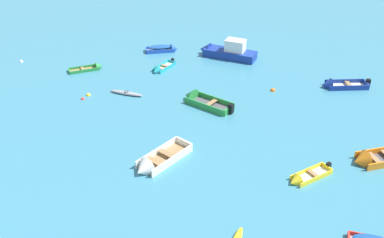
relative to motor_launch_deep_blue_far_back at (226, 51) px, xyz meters
The scene contains 14 objects.
motor_launch_deep_blue_far_back is the anchor object (origin of this frame).
rowboat_turquoise_midfield_left 7.37m from the motor_launch_deep_blue_far_back, 163.64° to the right, with size 2.75×2.84×0.87m.
rowboat_green_outer_right 13.31m from the motor_launch_deep_blue_far_back, behind, with size 3.34×1.52×0.92m.
rowboat_orange_foreground_center 20.04m from the motor_launch_deep_blue_far_back, 76.11° to the right, with size 4.42×1.83×1.41m.
kayak_grey_near_left 12.33m from the motor_launch_deep_blue_far_back, 148.68° to the right, with size 2.88×1.98×0.29m.
rowboat_blue_back_row_right 6.49m from the motor_launch_deep_blue_far_back, 154.60° to the left, with size 3.35×1.24×1.08m.
rowboat_white_distant_center 19.63m from the motor_launch_deep_blue_far_back, 118.92° to the right, with size 4.46×3.98×1.40m.
rowboat_deep_blue_back_row_center 11.59m from the motor_launch_deep_blue_far_back, 47.97° to the right, with size 4.37×1.85×1.23m.
rowboat_yellow_center 20.38m from the motor_launch_deep_blue_far_back, 91.19° to the right, with size 3.38×1.98×0.90m.
rowboat_green_cluster_outer 10.17m from the motor_launch_deep_blue_far_back, 117.46° to the right, with size 4.06×4.25×1.44m.
mooring_buoy_between_boats_left 14.98m from the motor_launch_deep_blue_far_back, 156.61° to the right, with size 0.38×0.38×0.38m, color yellow.
mooring_buoy_midfield 20.54m from the motor_launch_deep_blue_far_back, behind, with size 0.36×0.36×0.36m, color silver.
mooring_buoy_trailing 15.65m from the motor_launch_deep_blue_far_back, 155.23° to the right, with size 0.31×0.31×0.31m, color red.
mooring_buoy_central 8.41m from the motor_launch_deep_blue_far_back, 75.66° to the right, with size 0.46×0.46×0.46m, color orange.
Camera 1 is at (-5.65, -6.25, 17.55)m, focal length 41.56 mm.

